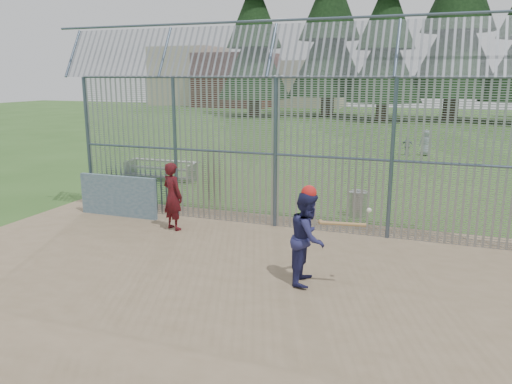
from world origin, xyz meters
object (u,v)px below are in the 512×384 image
at_px(trash_can, 358,204).
at_px(bleacher, 161,169).
at_px(batter, 308,238).
at_px(dugout_wall, 118,196).
at_px(onlooker, 173,196).

height_order(trash_can, bleacher, trash_can).
xyz_separation_m(batter, bleacher, (-8.00, 7.94, -0.53)).
height_order(dugout_wall, bleacher, dugout_wall).
xyz_separation_m(onlooker, bleacher, (-3.77, 5.73, -0.52)).
xyz_separation_m(onlooker, trash_can, (4.42, 3.03, -0.55)).
distance_m(dugout_wall, batter, 6.98).
bearing_deg(batter, dugout_wall, 62.00).
bearing_deg(bleacher, batter, -44.79).
bearing_deg(trash_can, dugout_wall, -159.73).
relative_size(batter, bleacher, 0.61).
bearing_deg(onlooker, bleacher, -33.98).
height_order(batter, trash_can, batter).
bearing_deg(bleacher, onlooker, -56.65).
relative_size(dugout_wall, batter, 1.36).
bearing_deg(dugout_wall, trash_can, 20.27).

